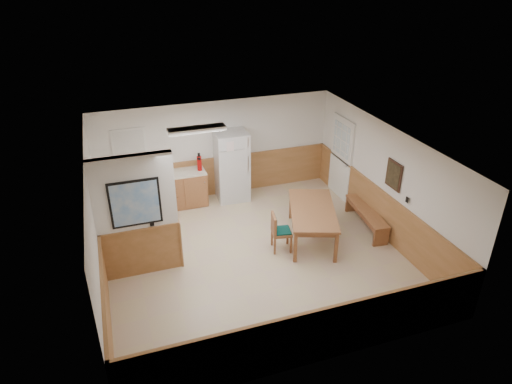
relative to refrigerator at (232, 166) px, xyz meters
name	(u,v)px	position (x,y,z in m)	size (l,w,h in m)	color
ground	(254,255)	(-0.30, -2.63, -0.90)	(6.00, 6.00, 0.00)	#CDB193
ceiling	(254,144)	(-0.30, -2.63, 1.60)	(6.00, 6.00, 0.02)	white
back_wall	(216,149)	(-0.30, 0.37, 0.35)	(6.00, 0.02, 2.50)	white
right_wall	(385,182)	(2.70, -2.63, 0.35)	(0.02, 6.00, 2.50)	white
left_wall	(95,230)	(-3.30, -2.63, 0.35)	(0.02, 6.00, 2.50)	white
wainscot_back	(218,176)	(-0.30, 0.35, -0.40)	(6.00, 0.04, 1.00)	#AF7546
wainscot_right	(380,212)	(2.68, -2.63, -0.40)	(0.04, 6.00, 1.00)	#AF7546
wainscot_left	(103,264)	(-3.28, -2.63, -0.40)	(0.04, 6.00, 1.00)	#AF7546
partition_wall	(137,218)	(-2.55, -2.43, 0.33)	(1.50, 0.20, 2.50)	white
kitchen_counter	(173,190)	(-1.50, 0.05, -0.44)	(2.20, 0.61, 1.00)	#986136
exterior_door	(341,158)	(2.67, -0.73, 0.15)	(0.07, 1.02, 2.15)	white
kitchen_window	(130,149)	(-2.40, 0.35, 0.65)	(0.80, 0.04, 1.00)	white
wall_painting	(394,175)	(2.67, -2.93, 0.65)	(0.04, 0.50, 0.60)	#372016
fluorescent_fixture	(197,129)	(-1.10, -1.33, 1.55)	(1.20, 0.30, 0.09)	white
refrigerator	(232,166)	(0.00, 0.00, 0.00)	(0.82, 0.74, 1.80)	silver
dining_table	(313,213)	(1.11, -2.41, -0.24)	(1.52, 2.09, 0.75)	#9B6438
dining_bench	(366,214)	(2.50, -2.38, -0.55)	(0.55, 1.68, 0.45)	#9B6438
dining_chair	(278,229)	(0.25, -2.57, -0.40)	(0.61, 0.47, 0.85)	#9B6438
fire_extinguisher	(199,163)	(-0.82, 0.02, 0.20)	(0.13, 0.13, 0.45)	#A90909
soap_bottle	(134,175)	(-2.40, 0.01, 0.11)	(0.07, 0.07, 0.21)	green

